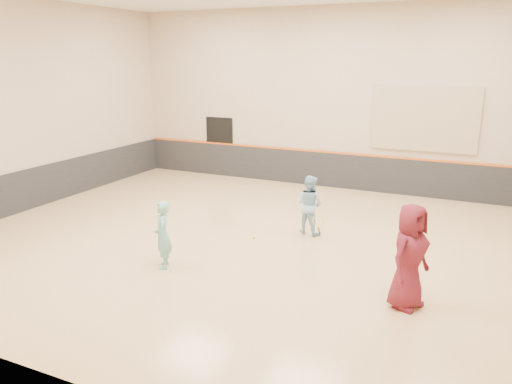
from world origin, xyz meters
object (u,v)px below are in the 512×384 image
at_px(young_man, 409,256).
at_px(instructor, 309,205).
at_px(girl, 163,235).
at_px(spare_racket, 309,210).

bearing_deg(young_man, instructor, 66.14).
xyz_separation_m(girl, instructor, (2.10, 3.37, 0.03)).
bearing_deg(spare_racket, girl, -105.95).
xyz_separation_m(instructor, spare_racket, (-0.61, 1.83, -0.74)).
bearing_deg(young_man, girl, 116.72).
relative_size(young_man, spare_racket, 3.04).
bearing_deg(instructor, spare_racket, -56.39).
xyz_separation_m(girl, young_man, (4.97, 0.39, 0.23)).
xyz_separation_m(young_man, spare_racket, (-3.48, 4.81, -0.95)).
relative_size(instructor, spare_racket, 2.39).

